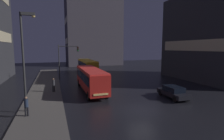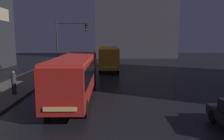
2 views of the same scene
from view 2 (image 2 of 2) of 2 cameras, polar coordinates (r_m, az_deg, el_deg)
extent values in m
cube|color=#56514C|center=(19.25, -26.24, -5.34)|extent=(4.00, 48.00, 0.15)
cube|color=#423D47|center=(54.02, 5.84, 15.67)|extent=(18.00, 12.00, 22.73)
cube|color=beige|center=(53.34, -4.02, 12.17)|extent=(0.24, 10.20, 1.80)
cube|color=#AD1E19|center=(15.82, -9.41, -1.26)|extent=(2.38, 10.66, 2.36)
cube|color=black|center=(15.76, -9.45, 0.29)|extent=(2.43, 9.81, 1.10)
cube|color=red|center=(15.67, -9.52, 3.30)|extent=(2.33, 10.45, 0.16)
cube|color=#F4CC72|center=(10.89, -13.47, -9.94)|extent=(1.61, 0.11, 0.20)
cylinder|color=black|center=(12.19, -7.03, -10.01)|extent=(0.26, 1.00, 1.00)
cylinder|color=black|center=(12.59, -16.73, -9.72)|extent=(0.26, 1.00, 1.00)
cylinder|color=black|center=(19.77, -4.65, -2.91)|extent=(0.26, 1.00, 1.00)
cylinder|color=black|center=(20.02, -10.68, -2.89)|extent=(0.26, 1.00, 1.00)
cube|color=orange|center=(30.88, -0.95, 3.49)|extent=(2.58, 10.68, 2.43)
cube|color=black|center=(30.85, -0.95, 4.35)|extent=(2.63, 9.83, 1.10)
cube|color=yellow|center=(30.80, -0.95, 5.89)|extent=(2.52, 10.46, 0.16)
cube|color=#F4CC72|center=(25.66, -0.71, 0.69)|extent=(1.72, 0.12, 0.20)
cylinder|color=black|center=(27.17, 1.59, 0.16)|extent=(0.26, 1.00, 1.00)
cylinder|color=black|center=(27.12, -3.16, 0.13)|extent=(0.26, 1.00, 1.00)
cylinder|color=black|center=(34.95, 0.78, 1.95)|extent=(0.26, 1.00, 1.00)
cylinder|color=black|center=(34.91, -2.91, 1.94)|extent=(0.26, 1.00, 1.00)
cylinder|color=black|center=(12.69, 24.83, -10.86)|extent=(0.22, 0.65, 0.64)
cylinder|color=black|center=(18.01, -24.46, -4.48)|extent=(0.14, 0.14, 0.85)
cylinder|color=black|center=(17.94, -23.93, -4.50)|extent=(0.14, 0.14, 0.85)
cylinder|color=#333338|center=(17.83, -24.34, -2.04)|extent=(0.42, 0.42, 0.71)
sphere|color=#8C664C|center=(17.75, -24.43, -0.56)|extent=(0.22, 0.22, 0.22)
cylinder|color=#2D2D2D|center=(26.72, -14.10, 5.60)|extent=(0.16, 0.16, 6.40)
cylinder|color=#2D2D2D|center=(26.44, -10.58, 11.98)|extent=(3.46, 0.12, 0.12)
cube|color=black|center=(26.19, -6.74, 11.00)|extent=(0.30, 0.24, 0.90)
sphere|color=#390706|center=(26.07, -6.78, 11.63)|extent=(0.18, 0.18, 0.18)
sphere|color=#3B2B07|center=(26.05, -6.77, 11.01)|extent=(0.18, 0.18, 0.18)
sphere|color=green|center=(26.04, -6.76, 10.40)|extent=(0.18, 0.18, 0.18)
camera|label=1|loc=(10.10, -138.33, 2.67)|focal=28.00mm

